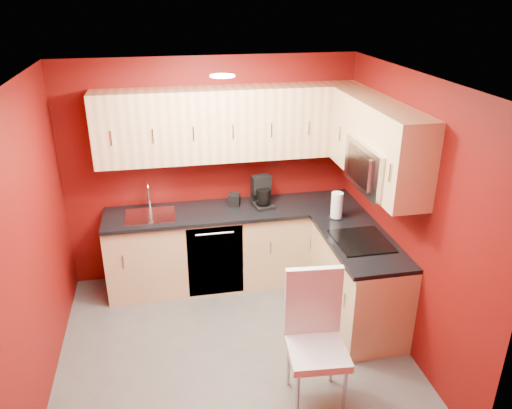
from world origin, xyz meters
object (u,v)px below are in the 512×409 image
object	(u,v)px
coffee_maker	(263,192)
napkin_holder	(234,200)
sink	(150,212)
dining_chair	(317,344)
paper_towel	(337,205)
microwave	(380,166)

from	to	relation	value
coffee_maker	napkin_holder	size ratio (longest dim) A/B	2.58
sink	dining_chair	xyz separation A→B (m)	(1.26, -1.96, -0.38)
coffee_maker	napkin_holder	distance (m)	0.34
coffee_maker	paper_towel	xyz separation A→B (m)	(0.69, -0.43, -0.03)
microwave	coffee_maker	xyz separation A→B (m)	(-0.87, 0.98, -0.58)
microwave	sink	distance (m)	2.43
sink	paper_towel	xyz separation A→B (m)	(1.92, -0.45, 0.11)
napkin_holder	paper_towel	bearing A→B (deg)	-27.85
microwave	paper_towel	world-z (taller)	microwave
microwave	sink	xyz separation A→B (m)	(-2.09, 1.00, -0.72)
coffee_maker	dining_chair	xyz separation A→B (m)	(0.03, -1.94, -0.51)
coffee_maker	paper_towel	distance (m)	0.82
microwave	napkin_holder	xyz separation A→B (m)	(-1.17, 1.08, -0.68)
napkin_holder	paper_towel	size ratio (longest dim) A/B	0.47
sink	napkin_holder	distance (m)	0.92
paper_towel	dining_chair	world-z (taller)	paper_towel
sink	dining_chair	distance (m)	2.36
coffee_maker	microwave	bearing A→B (deg)	-58.45
napkin_holder	coffee_maker	bearing A→B (deg)	-17.87
coffee_maker	paper_towel	size ratio (longest dim) A/B	1.21
microwave	dining_chair	bearing A→B (deg)	-131.16
paper_towel	coffee_maker	bearing A→B (deg)	148.21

